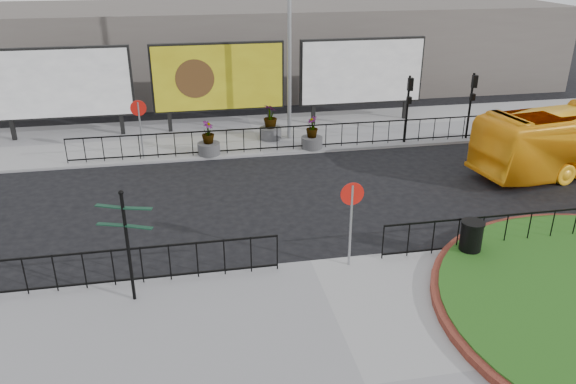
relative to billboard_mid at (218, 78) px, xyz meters
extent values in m
plane|color=black|center=(1.50, -12.97, -2.60)|extent=(90.00, 90.00, 0.00)
cube|color=gray|center=(1.50, -0.97, -2.54)|extent=(44.00, 6.00, 0.12)
cylinder|color=gray|center=(-3.50, -3.57, -1.28)|extent=(0.07, 0.07, 2.40)
cylinder|color=#B0120B|center=(-3.50, -3.57, -0.33)|extent=(0.64, 0.03, 0.64)
cylinder|color=white|center=(-3.50, -3.55, -0.33)|extent=(0.50, 0.03, 0.50)
cylinder|color=gray|center=(2.50, -13.37, -1.28)|extent=(0.07, 0.07, 2.40)
cylinder|color=#B0120B|center=(2.50, -13.37, -0.33)|extent=(0.64, 0.03, 0.64)
cylinder|color=white|center=(2.50, -13.35, -0.33)|extent=(0.50, 0.03, 0.50)
cube|color=black|center=(-9.40, 0.03, -1.98)|extent=(0.18, 0.18, 1.00)
cube|color=black|center=(-4.60, 0.03, -1.98)|extent=(0.18, 0.18, 1.00)
cube|color=black|center=(-7.00, 0.03, 0.02)|extent=(6.20, 0.25, 3.20)
cube|color=white|center=(-7.00, -0.13, 0.02)|extent=(6.00, 0.06, 3.00)
cube|color=black|center=(-2.40, 0.03, -1.98)|extent=(0.18, 0.18, 1.00)
cube|color=black|center=(2.40, 0.03, -1.98)|extent=(0.18, 0.18, 1.00)
cube|color=black|center=(0.00, 0.03, 0.02)|extent=(6.20, 0.25, 3.20)
cube|color=gold|center=(0.00, -0.13, 0.02)|extent=(6.00, 0.06, 3.00)
cube|color=black|center=(4.60, 0.03, -1.98)|extent=(0.18, 0.18, 1.00)
cube|color=black|center=(9.40, 0.03, -1.98)|extent=(0.18, 0.18, 1.00)
cube|color=black|center=(7.00, 0.03, 0.02)|extent=(6.20, 0.25, 3.20)
cube|color=white|center=(7.00, -0.13, 0.02)|extent=(6.00, 0.06, 3.00)
cylinder|color=gray|center=(3.00, -1.97, 2.02)|extent=(0.18, 0.18, 9.00)
cylinder|color=black|center=(8.00, -3.57, -0.98)|extent=(0.10, 0.10, 3.00)
cube|color=black|center=(8.00, -3.69, 0.17)|extent=(0.22, 0.18, 0.55)
cube|color=black|center=(8.00, -3.69, -0.53)|extent=(0.20, 0.16, 0.30)
cylinder|color=black|center=(11.00, -3.57, -0.98)|extent=(0.10, 0.10, 3.00)
cube|color=black|center=(11.00, -3.69, 0.17)|extent=(0.22, 0.18, 0.55)
cube|color=black|center=(11.00, -3.69, -0.53)|extent=(0.20, 0.16, 0.30)
cube|color=#59534E|center=(1.50, 9.03, -0.10)|extent=(40.00, 10.00, 5.00)
cylinder|color=black|center=(-3.27, -13.97, -1.04)|extent=(0.08, 0.08, 2.88)
sphere|color=black|center=(-3.27, -13.97, 0.44)|extent=(0.13, 0.13, 0.13)
cube|color=#0D311F|center=(-3.60, -13.83, 0.05)|extent=(0.67, 0.39, 0.03)
cube|color=#0D311F|center=(-2.92, -14.07, 0.05)|extent=(0.68, 0.30, 0.03)
cube|color=#0D311F|center=(-3.61, -13.86, -0.41)|extent=(0.68, 0.33, 0.03)
cube|color=#0D311F|center=(-2.94, -14.12, -0.41)|extent=(0.67, 0.39, 0.03)
cylinder|color=black|center=(6.00, -13.57, -1.97)|extent=(0.61, 0.61, 1.02)
cylinder|color=black|center=(6.00, -13.57, -1.42)|extent=(0.66, 0.66, 0.07)
cylinder|color=#4C4C4F|center=(-0.78, -3.57, -2.23)|extent=(0.95, 0.95, 0.50)
imported|color=#265216|center=(-0.78, -3.57, -1.51)|extent=(0.72, 0.72, 0.95)
cylinder|color=#4C4C4F|center=(2.12, -1.97, -2.22)|extent=(0.99, 0.99, 0.52)
imported|color=#265216|center=(2.12, -1.97, -1.42)|extent=(0.86, 0.86, 1.09)
cylinder|color=#4C4C4F|center=(3.70, -3.57, -2.24)|extent=(0.93, 0.93, 0.49)
imported|color=#265216|center=(3.70, -3.57, -1.52)|extent=(0.59, 0.59, 0.94)
camera|label=1|loc=(-1.68, -26.31, 5.67)|focal=35.00mm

